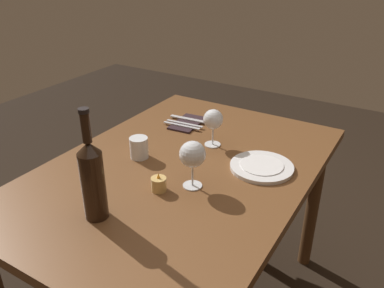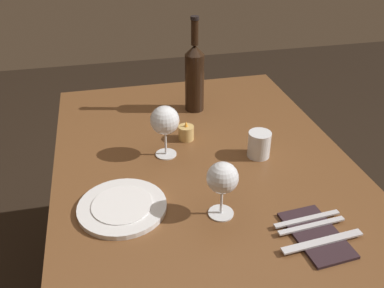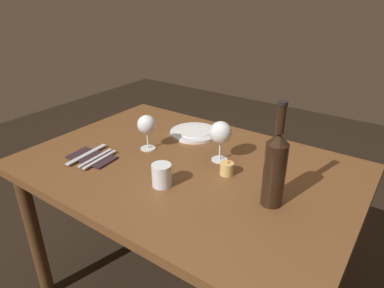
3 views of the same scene
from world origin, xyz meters
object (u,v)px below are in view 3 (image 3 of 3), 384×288
fork_inner (96,158)px  table_knife (87,154)px  fork_outer (100,159)px  wine_glass_right (221,133)px  votive_candle (227,169)px  folded_napkin (92,157)px  water_tumbler (162,176)px  dinner_plate (194,133)px  wine_glass_left (147,125)px  wine_bottle (275,167)px

fork_inner → table_knife: size_ratio=0.86×
fork_outer → fork_inner: bearing=0.0°
wine_glass_right → votive_candle: size_ratio=2.50×
wine_glass_right → table_knife: wine_glass_right is taller
wine_glass_right → folded_napkin: 0.54m
fork_outer → table_knife: 0.08m
water_tumbler → dinner_plate: bearing=-69.5°
wine_glass_left → fork_inner: (0.10, 0.20, -0.10)m
wine_glass_left → fork_outer: 0.24m
votive_candle → fork_inner: bearing=23.0°
wine_glass_right → water_tumbler: wine_glass_right is taller
wine_glass_right → wine_bottle: 0.33m
fork_inner → folded_napkin: bearing=-0.0°
folded_napkin → fork_outer: fork_outer is taller
wine_glass_right → votive_candle: wine_glass_right is taller
dinner_plate → wine_glass_right: bearing=146.2°
fork_outer → table_knife: same height
dinner_plate → fork_outer: bearing=71.0°
votive_candle → table_knife: votive_candle is taller
wine_glass_left → water_tumbler: (-0.24, 0.19, -0.07)m
folded_napkin → dinner_plate: bearing=-114.5°
water_tumbler → fork_outer: bearing=1.7°
wine_glass_right → folded_napkin: (0.44, 0.29, -0.12)m
wine_glass_right → votive_candle: 0.15m
water_tumbler → wine_bottle: bearing=-161.5°
wine_glass_left → table_knife: 0.28m
wine_bottle → table_knife: wine_bottle is taller
folded_napkin → table_knife: (0.03, 0.00, 0.01)m
fork_inner → table_knife: same height
water_tumbler → fork_inner: bearing=1.6°
wine_glass_right → water_tumbler: size_ratio=2.03×
wine_glass_left → water_tumbler: size_ratio=1.88×
wine_glass_left → folded_napkin: 0.26m
votive_candle → wine_bottle: bearing=159.8°
wine_glass_left → folded_napkin: wine_glass_left is taller
wine_glass_left → water_tumbler: wine_glass_left is taller
wine_glass_left → dinner_plate: (-0.08, -0.25, -0.10)m
wine_bottle → dinner_plate: 0.63m
dinner_plate → folded_napkin: size_ratio=1.17×
wine_bottle → fork_outer: size_ratio=1.94×
wine_glass_right → votive_candle: bearing=134.3°
wine_glass_left → fork_outer: size_ratio=0.86×
wine_glass_right → fork_outer: bearing=37.0°
dinner_plate → table_knife: size_ratio=1.10×
wine_glass_left → votive_candle: 0.40m
folded_napkin → fork_outer: size_ratio=1.10×
folded_napkin → fork_inner: fork_inner is taller
fork_inner → fork_outer: bearing=180.0°
wine_bottle → dinner_plate: bearing=-31.1°
wine_glass_left → wine_bottle: 0.61m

